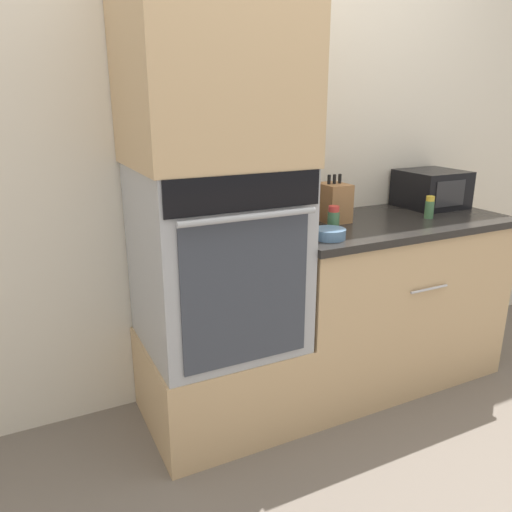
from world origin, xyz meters
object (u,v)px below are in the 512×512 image
object	(u,v)px
wall_oven	(217,257)
condiment_jar_far	(283,214)
bowl	(330,234)
condiment_jar_mid	(333,219)
condiment_jar_back	(429,207)
microwave	(431,189)
condiment_jar_near	(298,219)
knife_block	(333,202)

from	to	relation	value
wall_oven	condiment_jar_far	world-z (taller)	wall_oven
wall_oven	bowl	xyz separation A→B (m)	(0.45, -0.17, 0.09)
condiment_jar_mid	condiment_jar_back	world-z (taller)	condiment_jar_mid
microwave	bowl	size ratio (longest dim) A/B	2.35
wall_oven	bowl	size ratio (longest dim) A/B	5.65
microwave	condiment_jar_near	world-z (taller)	microwave
condiment_jar_mid	condiment_jar_back	bearing A→B (deg)	0.30
microwave	condiment_jar_near	bearing A→B (deg)	-173.06
bowl	condiment_jar_far	distance (m)	0.39
condiment_jar_mid	condiment_jar_far	world-z (taller)	condiment_jar_mid
condiment_jar_mid	microwave	bearing A→B (deg)	15.02
bowl	condiment_jar_mid	world-z (taller)	condiment_jar_mid
wall_oven	condiment_jar_mid	distance (m)	0.56
wall_oven	knife_block	size ratio (longest dim) A/B	3.40
bowl	condiment_jar_mid	xyz separation A→B (m)	(0.09, 0.10, 0.03)
condiment_jar_far	condiment_jar_back	size ratio (longest dim) A/B	0.58
condiment_jar_near	condiment_jar_far	bearing A→B (deg)	82.53
microwave	condiment_jar_near	xyz separation A→B (m)	(-0.92, -0.11, -0.05)
knife_block	condiment_jar_mid	world-z (taller)	knife_block
condiment_jar_near	condiment_jar_mid	bearing A→B (deg)	-38.96
knife_block	condiment_jar_back	size ratio (longest dim) A/B	2.04
wall_oven	condiment_jar_near	distance (m)	0.43
wall_oven	condiment_jar_near	xyz separation A→B (m)	(0.41, 0.03, 0.12)
condiment_jar_near	bowl	bearing A→B (deg)	-78.69
microwave	knife_block	bearing A→B (deg)	-175.99
microwave	knife_block	distance (m)	0.69
knife_block	condiment_jar_far	bearing A→B (deg)	150.62
knife_block	wall_oven	bearing A→B (deg)	-172.03
knife_block	condiment_jar_back	bearing A→B (deg)	-19.15
microwave	condiment_jar_far	bearing A→B (deg)	175.37
bowl	wall_oven	bearing A→B (deg)	159.13
microwave	condiment_jar_back	bearing A→B (deg)	-135.60
wall_oven	condiment_jar_near	world-z (taller)	wall_oven
condiment_jar_far	microwave	bearing A→B (deg)	-4.63
bowl	condiment_jar_mid	size ratio (longest dim) A/B	1.18
bowl	condiment_jar_mid	bearing A→B (deg)	48.82
microwave	condiment_jar_back	distance (m)	0.31
wall_oven	microwave	bearing A→B (deg)	5.95
condiment_jar_far	condiment_jar_back	world-z (taller)	condiment_jar_back
microwave	knife_block	size ratio (longest dim) A/B	1.41
wall_oven	condiment_jar_back	distance (m)	1.13
condiment_jar_near	knife_block	bearing A→B (deg)	15.11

